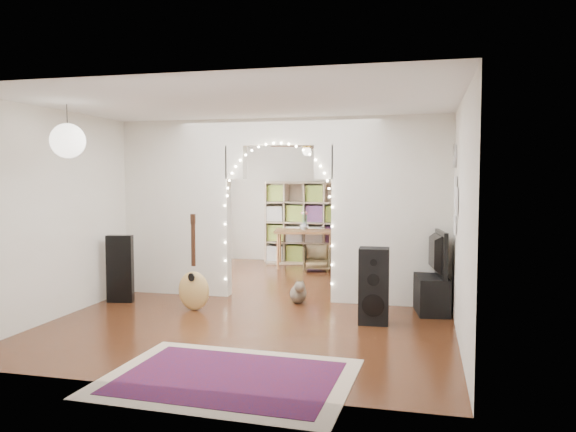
% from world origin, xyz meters
% --- Properties ---
extents(floor, '(7.50, 7.50, 0.00)m').
position_xyz_m(floor, '(0.00, 0.00, 0.00)').
color(floor, black).
rests_on(floor, ground).
extents(ceiling, '(5.00, 7.50, 0.02)m').
position_xyz_m(ceiling, '(0.00, 0.00, 2.70)').
color(ceiling, white).
rests_on(ceiling, wall_back).
extents(wall_back, '(5.00, 0.02, 2.70)m').
position_xyz_m(wall_back, '(0.00, 3.75, 1.35)').
color(wall_back, silver).
rests_on(wall_back, floor).
extents(wall_front, '(5.00, 0.02, 2.70)m').
position_xyz_m(wall_front, '(0.00, -3.75, 1.35)').
color(wall_front, silver).
rests_on(wall_front, floor).
extents(wall_left, '(0.02, 7.50, 2.70)m').
position_xyz_m(wall_left, '(-2.50, 0.00, 1.35)').
color(wall_left, silver).
rests_on(wall_left, floor).
extents(wall_right, '(0.02, 7.50, 2.70)m').
position_xyz_m(wall_right, '(2.50, 0.00, 1.35)').
color(wall_right, silver).
rests_on(wall_right, floor).
extents(divider_wall, '(5.00, 0.20, 2.70)m').
position_xyz_m(divider_wall, '(0.00, 0.00, 1.42)').
color(divider_wall, silver).
rests_on(divider_wall, floor).
extents(fairy_lights, '(1.64, 0.04, 1.60)m').
position_xyz_m(fairy_lights, '(0.00, -0.13, 1.55)').
color(fairy_lights, '#FFEABF').
rests_on(fairy_lights, divider_wall).
extents(window, '(0.04, 1.20, 1.40)m').
position_xyz_m(window, '(-2.47, 1.80, 1.50)').
color(window, white).
rests_on(window, wall_left).
extents(wall_clock, '(0.03, 0.31, 0.31)m').
position_xyz_m(wall_clock, '(2.48, -0.60, 2.10)').
color(wall_clock, white).
rests_on(wall_clock, wall_right).
extents(picture_frames, '(0.02, 0.50, 0.70)m').
position_xyz_m(picture_frames, '(2.48, -1.00, 1.50)').
color(picture_frames, white).
rests_on(picture_frames, wall_right).
extents(paper_lantern, '(0.40, 0.40, 0.40)m').
position_xyz_m(paper_lantern, '(-1.90, -2.40, 2.25)').
color(paper_lantern, white).
rests_on(paper_lantern, ceiling).
extents(ceiling_fan, '(1.10, 1.10, 0.30)m').
position_xyz_m(ceiling_fan, '(0.00, 2.00, 2.40)').
color(ceiling_fan, gold).
rests_on(ceiling_fan, ceiling).
extents(area_rug, '(2.30, 1.77, 0.02)m').
position_xyz_m(area_rug, '(0.40, -3.40, 0.01)').
color(area_rug, maroon).
rests_on(area_rug, floor).
extents(guitar_case, '(0.39, 0.19, 0.99)m').
position_xyz_m(guitar_case, '(-2.20, -0.81, 0.49)').
color(guitar_case, black).
rests_on(guitar_case, floor).
extents(acoustic_guitar, '(0.48, 0.32, 1.13)m').
position_xyz_m(acoustic_guitar, '(-0.95, -1.02, 0.49)').
color(acoustic_guitar, tan).
rests_on(acoustic_guitar, floor).
extents(tabby_cat, '(0.36, 0.56, 0.37)m').
position_xyz_m(tabby_cat, '(0.35, -0.27, 0.15)').
color(tabby_cat, brown).
rests_on(tabby_cat, floor).
extents(floor_speaker, '(0.38, 0.35, 0.95)m').
position_xyz_m(floor_speaker, '(1.51, -1.14, 0.47)').
color(floor_speaker, black).
rests_on(floor_speaker, floor).
extents(media_console, '(0.54, 1.05, 0.50)m').
position_xyz_m(media_console, '(2.20, -0.25, 0.25)').
color(media_console, black).
rests_on(media_console, floor).
extents(tv, '(0.30, 1.08, 0.62)m').
position_xyz_m(tv, '(2.20, -0.25, 0.81)').
color(tv, black).
rests_on(tv, media_console).
extents(bookcase, '(1.75, 0.93, 1.74)m').
position_xyz_m(bookcase, '(-0.34, 3.50, 0.87)').
color(bookcase, tan).
rests_on(bookcase, floor).
extents(dining_table, '(1.33, 1.02, 0.76)m').
position_xyz_m(dining_table, '(-0.26, 3.01, 0.68)').
color(dining_table, brown).
rests_on(dining_table, floor).
extents(flower_vase, '(0.21, 0.21, 0.19)m').
position_xyz_m(flower_vase, '(-0.26, 3.01, 0.85)').
color(flower_vase, silver).
rests_on(flower_vase, dining_table).
extents(dining_chair_left, '(0.62, 0.63, 0.50)m').
position_xyz_m(dining_chair_left, '(0.07, 2.60, 0.25)').
color(dining_chair_left, brown).
rests_on(dining_chair_left, floor).
extents(dining_chair_right, '(0.71, 0.72, 0.51)m').
position_xyz_m(dining_chair_right, '(0.89, 2.59, 0.25)').
color(dining_chair_right, brown).
rests_on(dining_chair_right, floor).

